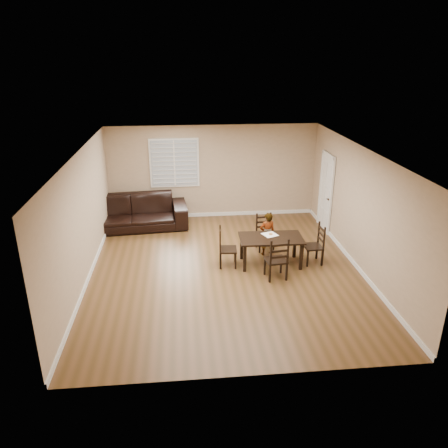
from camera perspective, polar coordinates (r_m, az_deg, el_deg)
The scene contains 11 objects.
ground at distance 9.94m, azimuth 0.15°, elevation -5.96°, with size 7.00×7.00×0.00m, color brown.
room at distance 9.41m, azimuth 0.27°, elevation 4.35°, with size 6.04×7.04×2.72m.
dining_table at distance 10.00m, azimuth 6.16°, elevation -2.23°, with size 1.45×0.84×0.67m.
chair_near at distance 10.89m, azimuth 5.23°, elevation -1.11°, with size 0.44×0.41×0.90m.
chair_far at distance 9.38m, azimuth 7.04°, elevation -4.90°, with size 0.48×0.46×0.97m.
chair_left at distance 9.94m, azimuth -0.13°, elevation -3.23°, with size 0.42×0.45×0.93m.
chair_right at distance 10.31m, azimuth 12.15°, elevation -2.74°, with size 0.42×0.44×0.95m.
child at distance 10.48m, azimuth 5.66°, elevation -1.30°, with size 0.39×0.26×1.07m, color gray.
napkin at distance 10.11m, azimuth 6.02°, elevation -1.38°, with size 0.31×0.31×0.00m, color #F1E4D0.
donut at distance 10.10m, azimuth 6.13°, elevation -1.27°, with size 0.09×0.09×0.03m.
sofa at distance 12.35m, azimuth -12.06°, elevation 1.47°, with size 3.06×1.20×0.90m, color black.
Camera 1 is at (-0.90, -8.76, 4.61)m, focal length 35.00 mm.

